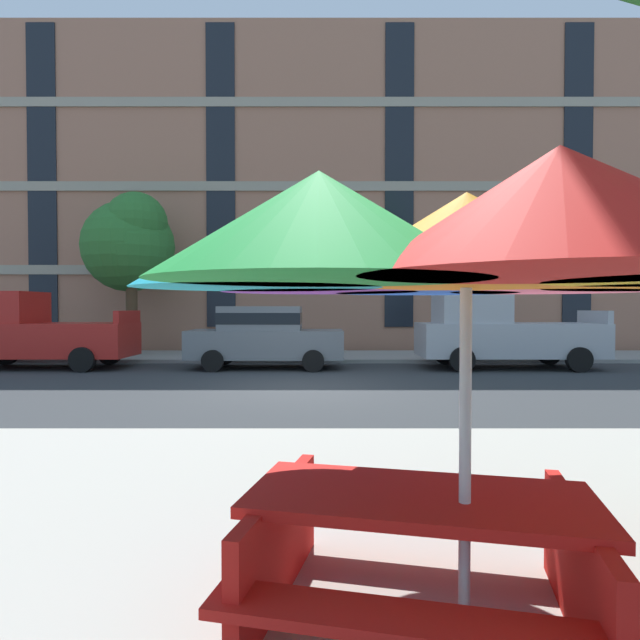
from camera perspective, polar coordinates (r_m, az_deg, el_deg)
name	(u,v)px	position (r m, az deg, el deg)	size (l,w,h in m)	color
ground_plane	(302,387)	(11.80, -1.89, -7.18)	(120.00, 120.00, 0.00)	#2D3033
sidewalk_far	(309,356)	(18.55, -1.20, -3.88)	(56.00, 3.60, 0.12)	gray
apartment_building	(312,214)	(27.06, -0.84, 11.24)	(41.10, 12.08, 12.80)	#A87056
pickup_red	(33,333)	(17.45, -28.19, -1.19)	(5.10, 2.12, 2.20)	#B21E19
sedan_gray	(264,335)	(15.47, -5.96, -1.62)	(4.40, 1.98, 1.78)	slate
pickup_silver	(500,333)	(16.23, 18.61, -1.27)	(5.10, 2.12, 2.20)	#A8AAB2
street_tree_left	(130,243)	(19.87, -19.58, 7.68)	(3.17, 3.17, 5.70)	#4C3823
patio_umbrella	(466,247)	(2.78, 15.30, 7.53)	(3.31, 3.31, 2.32)	silver
picnic_table	(420,547)	(3.11, 10.55, -22.61)	(2.09, 1.88, 0.77)	red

